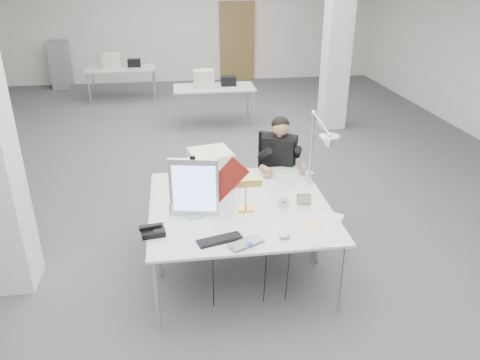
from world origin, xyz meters
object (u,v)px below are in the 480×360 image
object	(u,v)px
monitor	(194,188)
laptop	(250,246)
bankers_lamp	(246,193)
office_chair	(278,179)
desk_phone	(153,231)
desk_main	(246,228)
beige_monitor	(211,168)
architect_lamp	(318,154)
seated_person	(280,152)

from	to	relation	value
monitor	laptop	world-z (taller)	monitor
monitor	bankers_lamp	xyz separation A→B (m)	(0.50, 0.03, -0.10)
office_chair	monitor	world-z (taller)	monitor
bankers_lamp	desk_phone	xyz separation A→B (m)	(-0.90, -0.33, -0.16)
desk_main	desk_phone	world-z (taller)	desk_phone
desk_main	office_chair	bearing A→B (deg)	67.05
office_chair	laptop	bearing A→B (deg)	-85.01
desk_main	laptop	world-z (taller)	laptop
desk_main	beige_monitor	distance (m)	1.00
beige_monitor	architect_lamp	world-z (taller)	architect_lamp
seated_person	architect_lamp	world-z (taller)	architect_lamp
desk_main	desk_phone	size ratio (longest dim) A/B	8.56
seated_person	bankers_lamp	size ratio (longest dim) A/B	2.13
office_chair	seated_person	distance (m)	0.39
laptop	desk_phone	size ratio (longest dim) A/B	1.54
bankers_lamp	architect_lamp	distance (m)	0.89
office_chair	beige_monitor	world-z (taller)	beige_monitor
desk_main	bankers_lamp	bearing A→B (deg)	81.78
seated_person	monitor	bearing A→B (deg)	-108.64
bankers_lamp	desk_phone	world-z (taller)	bankers_lamp
bankers_lamp	beige_monitor	xyz separation A→B (m)	(-0.29, 0.62, 0.01)
desk_main	laptop	bearing A→B (deg)	-93.30
office_chair	monitor	distance (m)	1.71
architect_lamp	desk_main	bearing A→B (deg)	-121.05
desk_main	beige_monitor	xyz separation A→B (m)	(-0.24, 0.95, 0.21)
architect_lamp	desk_phone	bearing A→B (deg)	-137.01
seated_person	laptop	distance (m)	1.92
desk_main	bankers_lamp	distance (m)	0.38
laptop	architect_lamp	size ratio (longest dim) A/B	0.38
seated_person	monitor	world-z (taller)	monitor
office_chair	seated_person	size ratio (longest dim) A/B	1.27
monitor	laptop	xyz separation A→B (m)	(0.43, -0.63, -0.28)
desk_phone	architect_lamp	bearing A→B (deg)	11.80
desk_main	architect_lamp	world-z (taller)	architect_lamp
desk_main	seated_person	size ratio (longest dim) A/B	2.23
office_chair	architect_lamp	distance (m)	1.13
desk_main	monitor	xyz separation A→B (m)	(-0.45, 0.29, 0.30)
seated_person	laptop	xyz separation A→B (m)	(-0.66, -1.80, -0.13)
desk_phone	beige_monitor	distance (m)	1.14
desk_main	bankers_lamp	world-z (taller)	bankers_lamp
beige_monitor	monitor	bearing A→B (deg)	-119.98
desk_main	seated_person	distance (m)	1.59
bankers_lamp	architect_lamp	size ratio (longest dim) A/B	0.44
monitor	beige_monitor	bearing A→B (deg)	83.16
beige_monitor	seated_person	bearing A→B (deg)	17.80
desk_main	architect_lamp	size ratio (longest dim) A/B	2.10
laptop	bankers_lamp	xyz separation A→B (m)	(0.07, 0.67, 0.18)
seated_person	bankers_lamp	bearing A→B (deg)	-93.00
seated_person	beige_monitor	size ratio (longest dim) A/B	1.90
monitor	architect_lamp	distance (m)	1.35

